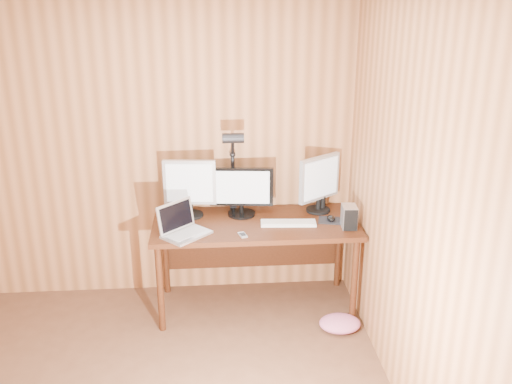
{
  "coord_description": "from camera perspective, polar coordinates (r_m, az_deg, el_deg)",
  "views": [
    {
      "loc": [
        0.62,
        -2.46,
        2.51
      ],
      "look_at": [
        0.93,
        1.58,
        1.02
      ],
      "focal_mm": 40.0,
      "sensor_mm": 36.0,
      "label": 1
    }
  ],
  "objects": [
    {
      "name": "speaker",
      "position": [
        4.72,
        6.67,
        -1.07
      ],
      "size": [
        0.05,
        0.05,
        0.12
      ],
      "primitive_type": "cylinder",
      "color": "black",
      "rests_on": "desk"
    },
    {
      "name": "mouse",
      "position": [
        4.52,
        7.51,
        -2.6
      ],
      "size": [
        0.09,
        0.12,
        0.04
      ],
      "primitive_type": "ellipsoid",
      "rotation": [
        0.0,
        0.0,
        -0.29
      ],
      "color": "black",
      "rests_on": "mousepad"
    },
    {
      "name": "laptop",
      "position": [
        4.27,
        -7.42,
        -3.46
      ],
      "size": [
        0.41,
        0.41,
        0.24
      ],
      "rotation": [
        0.0,
        0.0,
        0.77
      ],
      "color": "silver",
      "rests_on": "desk"
    },
    {
      "name": "monitor_center",
      "position": [
        4.53,
        -1.48,
        0.1
      ],
      "size": [
        0.51,
        0.22,
        0.4
      ],
      "rotation": [
        0.0,
        0.0,
        -0.1
      ],
      "color": "black",
      "rests_on": "desk"
    },
    {
      "name": "keyboard",
      "position": [
        4.43,
        3.26,
        -3.1
      ],
      "size": [
        0.43,
        0.16,
        0.02
      ],
      "rotation": [
        0.0,
        0.0,
        -0.07
      ],
      "color": "white",
      "rests_on": "desk"
    },
    {
      "name": "monitor_left",
      "position": [
        4.52,
        -6.64,
        0.55
      ],
      "size": [
        0.42,
        0.2,
        0.47
      ],
      "rotation": [
        0.0,
        0.0,
        -0.09
      ],
      "color": "black",
      "rests_on": "desk"
    },
    {
      "name": "phone",
      "position": [
        4.23,
        -1.35,
        -4.31
      ],
      "size": [
        0.07,
        0.1,
        0.01
      ],
      "rotation": [
        0.0,
        0.0,
        0.29
      ],
      "color": "silver",
      "rests_on": "desk"
    },
    {
      "name": "monitor_right",
      "position": [
        4.61,
        6.35,
        1.0
      ],
      "size": [
        0.36,
        0.27,
        0.47
      ],
      "rotation": [
        0.0,
        0.0,
        0.62
      ],
      "color": "black",
      "rests_on": "desk"
    },
    {
      "name": "desk_lamp",
      "position": [
        4.5,
        -2.31,
        3.27
      ],
      "size": [
        0.17,
        0.24,
        0.73
      ],
      "rotation": [
        0.0,
        0.0,
        -0.11
      ],
      "color": "black",
      "rests_on": "desk"
    },
    {
      "name": "desk",
      "position": [
        4.58,
        -0.12,
        -4.08
      ],
      "size": [
        1.6,
        0.7,
        0.75
      ],
      "color": "#3F1C0D",
      "rests_on": "floor"
    },
    {
      "name": "hard_drive",
      "position": [
        4.4,
        9.3,
        -2.46
      ],
      "size": [
        0.12,
        0.16,
        0.17
      ],
      "rotation": [
        0.0,
        0.0,
        -0.06
      ],
      "color": "silver",
      "rests_on": "desk"
    },
    {
      "name": "mousepad",
      "position": [
        4.53,
        7.5,
        -2.84
      ],
      "size": [
        0.22,
        0.2,
        0.0
      ],
      "primitive_type": "cube",
      "rotation": [
        0.0,
        0.0,
        -0.22
      ],
      "color": "black",
      "rests_on": "desk"
    },
    {
      "name": "room_shell",
      "position": [
        2.83,
        -16.65,
        -7.15
      ],
      "size": [
        4.0,
        4.0,
        4.0
      ],
      "color": "brown",
      "rests_on": "ground"
    },
    {
      "name": "fabric_pile",
      "position": [
        4.54,
        8.38,
        -12.88
      ],
      "size": [
        0.35,
        0.3,
        0.1
      ],
      "primitive_type": null,
      "rotation": [
        0.0,
        0.0,
        0.14
      ],
      "color": "#D3668E",
      "rests_on": "floor"
    }
  ]
}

